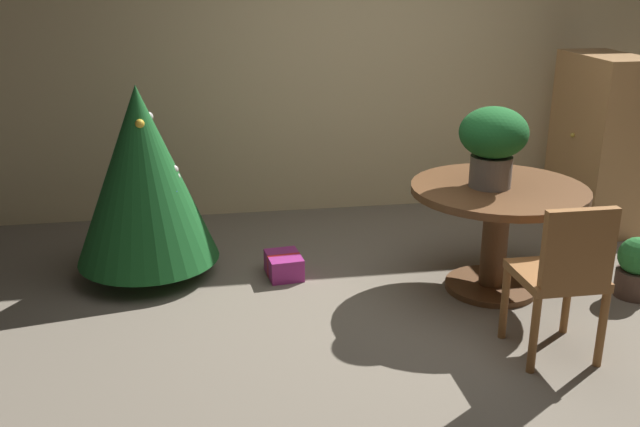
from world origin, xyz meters
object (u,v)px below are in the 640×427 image
Objects in this scene: wooden_chair_near at (564,272)px; potted_plant at (636,267)px; holiday_tree at (143,175)px; flower_vase at (493,140)px; wooden_cabinet at (597,142)px; round_dining_table at (497,215)px; gift_box_purple at (284,265)px.

wooden_chair_near is 1.10m from potted_plant.
holiday_tree reaches higher than potted_plant.
wooden_cabinet is at bearing 38.13° from flower_vase.
wooden_cabinet is (1.26, 1.05, 0.17)m from round_dining_table.
holiday_tree is 0.95× the size of wooden_cabinet.
holiday_tree reaches higher than round_dining_table.
holiday_tree is 3.49m from wooden_cabinet.
gift_box_purple is (-1.31, 1.30, -0.43)m from wooden_chair_near.
flower_vase is at bearing -18.48° from gift_box_purple.
round_dining_table is 2.20× the size of flower_vase.
wooden_cabinet reaches higher than round_dining_table.
holiday_tree is at bearing 164.68° from round_dining_table.
gift_box_purple is at bearing -11.24° from holiday_tree.
wooden_cabinet is (1.26, 1.92, 0.18)m from wooden_chair_near.
flower_vase is at bearing -141.87° from wooden_cabinet.
potted_plant is at bearing -16.02° from round_dining_table.
wooden_cabinet is at bearing 7.27° from holiday_tree.
holiday_tree is 3.28× the size of potted_plant.
wooden_chair_near reaches higher than potted_plant.
wooden_chair_near reaches higher than gift_box_purple.
wooden_chair_near is (0.00, -0.87, -0.01)m from round_dining_table.
wooden_cabinet reaches higher than wooden_chair_near.
wooden_chair_near is (0.06, -0.88, -0.50)m from flower_vase.
round_dining_table is at bearing -140.24° from wooden_cabinet.
flower_vase is 0.39× the size of holiday_tree.
holiday_tree reaches higher than gift_box_purple.
holiday_tree is at bearing 168.76° from gift_box_purple.
gift_box_purple is 2.27m from potted_plant.
gift_box_purple is 2.71m from wooden_cabinet.
round_dining_table is 2.30m from holiday_tree.
potted_plant is (0.85, -0.25, -0.31)m from round_dining_table.
wooden_chair_near is at bearing -143.65° from potted_plant.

